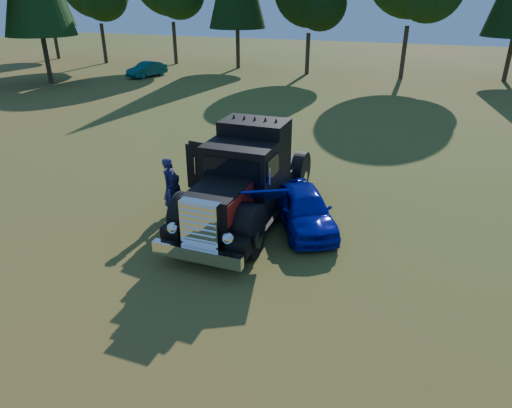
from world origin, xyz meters
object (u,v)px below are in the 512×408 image
object	(u,v)px
hotrod_coupe	(304,208)
distant_teal_car	(147,69)
spectator_far	(177,199)
spectator_near	(171,186)
diamond_t_truck	(245,182)

from	to	relation	value
hotrod_coupe	distant_teal_car	size ratio (longest dim) A/B	1.12
hotrod_coupe	distant_teal_car	xyz separation A→B (m)	(-19.72, 22.08, -0.02)
spectator_far	distant_teal_car	world-z (taller)	spectator_far
hotrod_coupe	distant_teal_car	bearing A→B (deg)	131.76
spectator_near	hotrod_coupe	bearing A→B (deg)	-81.07
diamond_t_truck	hotrod_coupe	distance (m)	1.99
distant_teal_car	spectator_far	bearing A→B (deg)	-41.52
diamond_t_truck	spectator_near	size ratio (longest dim) A/B	3.79
hotrod_coupe	spectator_far	size ratio (longest dim) A/B	2.63
diamond_t_truck	spectator_far	world-z (taller)	diamond_t_truck
hotrod_coupe	spectator_near	xyz separation A→B (m)	(-4.25, -0.58, 0.31)
distant_teal_car	spectator_near	bearing A→B (deg)	-41.81
diamond_t_truck	spectator_near	bearing A→B (deg)	-169.10
spectator_near	distant_teal_car	bearing A→B (deg)	35.54
spectator_near	distant_teal_car	size ratio (longest dim) A/B	0.51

